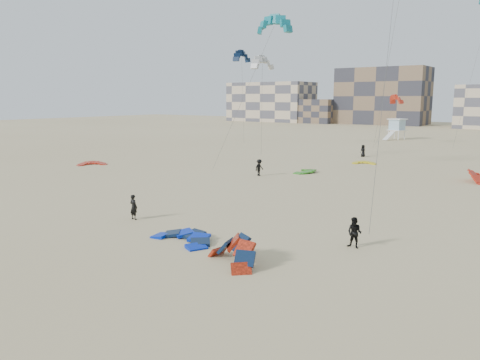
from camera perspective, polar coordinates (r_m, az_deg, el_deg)
The scene contains 19 objects.
ground at distance 29.78m, azimuth -13.68°, elevation -6.55°, with size 320.00×320.00×0.00m, color #CBB988.
kite_ground_blue at distance 28.04m, azimuth -6.92°, elevation -7.37°, with size 3.77×3.92×0.73m, color #0016E1, non-canonical shape.
kite_ground_orange at distance 24.22m, azimuth -0.89°, elevation -10.12°, with size 3.37×2.61×2.20m, color red, non-canonical shape.
kite_ground_red at distance 62.16m, azimuth -17.58°, elevation 1.78°, with size 3.26×3.43×0.65m, color red, non-canonical shape.
kite_ground_green at distance 53.72m, azimuth 7.90°, elevation 0.94°, with size 3.21×3.38×0.59m, color #459926, non-canonical shape.
kite_ground_red_far at distance 52.82m, azimuth 27.04°, elevation -0.21°, with size 3.50×3.08×1.97m, color red, non-canonical shape.
kite_ground_yellow at distance 62.26m, azimuth 14.88°, elevation 1.92°, with size 2.66×2.79×0.49m, color gold, non-canonical shape.
kitesurfer_main at distance 33.24m, azimuth -12.85°, elevation -3.23°, with size 0.64×0.42×1.76m, color black.
kitesurfer_b at distance 27.10m, azimuth 13.78°, elevation -6.26°, with size 0.85×0.67×1.76m, color black.
kitesurfer_c at distance 50.73m, azimuth 2.36°, elevation 1.53°, with size 1.17×0.67×1.80m, color black.
kitesurfer_e at distance 69.71m, azimuth 14.77°, elevation 3.47°, with size 0.84×0.55×1.73m, color black.
kite_fly_teal_a at distance 51.13m, azimuth 4.17°, elevation 18.21°, with size 6.01×7.63×15.97m.
kite_fly_grey at distance 61.60m, azimuth 2.75°, elevation 13.94°, with size 4.06×4.00×12.91m.
kite_fly_navy at distance 79.40m, azimuth 0.20°, elevation 14.73°, with size 3.67×3.73×15.17m.
kite_fly_red at distance 89.11m, azimuth 18.50°, elevation 9.22°, with size 4.64×13.45×8.41m.
lifeguard_tower_far at distance 101.09m, azimuth 18.57°, elevation 5.89°, with size 3.66×6.16×4.23m.
condo_west_a at distance 174.60m, azimuth 3.80°, elevation 9.47°, with size 30.00×15.00×14.00m, color #CAB394.
condo_west_b at distance 161.08m, azimuth 16.97°, elevation 9.74°, with size 28.00×14.00×18.00m, color brown.
condo_fill_left at distance 163.22m, azimuth 9.46°, elevation 8.27°, with size 12.00×10.00×8.00m, color brown.
Camera 1 is at (21.79, -18.52, 8.30)m, focal length 35.00 mm.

